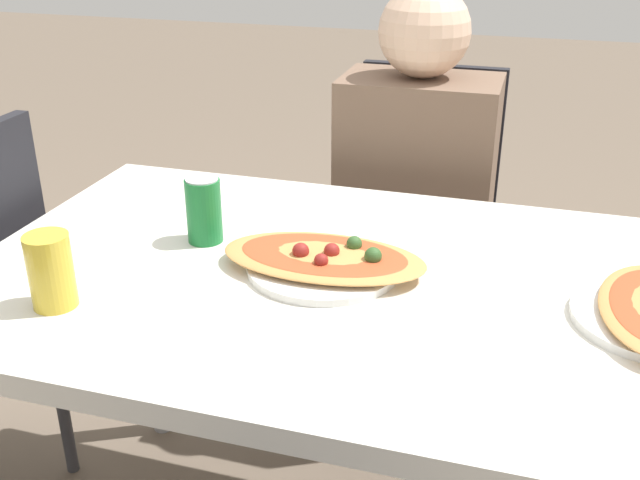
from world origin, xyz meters
name	(u,v)px	position (x,y,z in m)	size (l,w,h in m)	color
dining_table	(317,309)	(0.00, 0.00, 0.67)	(1.22, 0.83, 0.75)	silver
chair_far_seated	(419,226)	(0.06, 0.75, 0.53)	(0.40, 0.40, 0.94)	black
person_seated	(415,182)	(0.06, 0.63, 0.69)	(0.38, 0.26, 1.16)	#2D2D38
pizza_main	(324,260)	(0.01, 0.01, 0.77)	(0.36, 0.27, 0.05)	white
soda_can	(204,210)	(-0.24, 0.06, 0.81)	(0.07, 0.07, 0.12)	#197233
drink_glass	(51,271)	(-0.37, -0.23, 0.81)	(0.07, 0.07, 0.12)	gold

